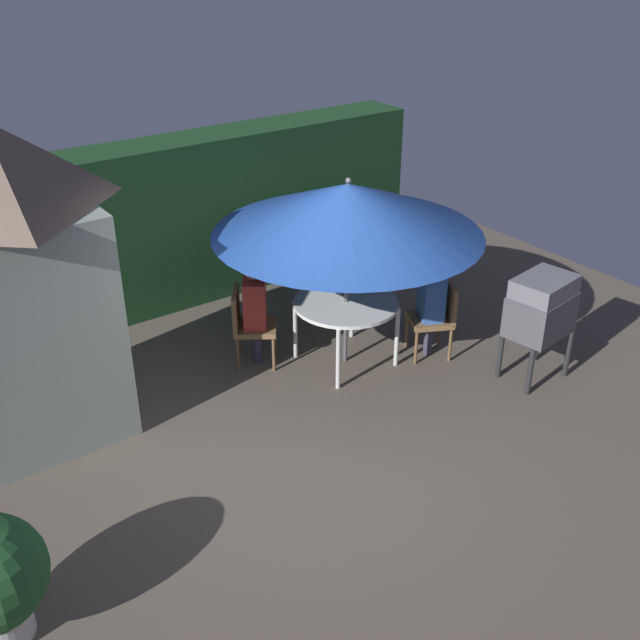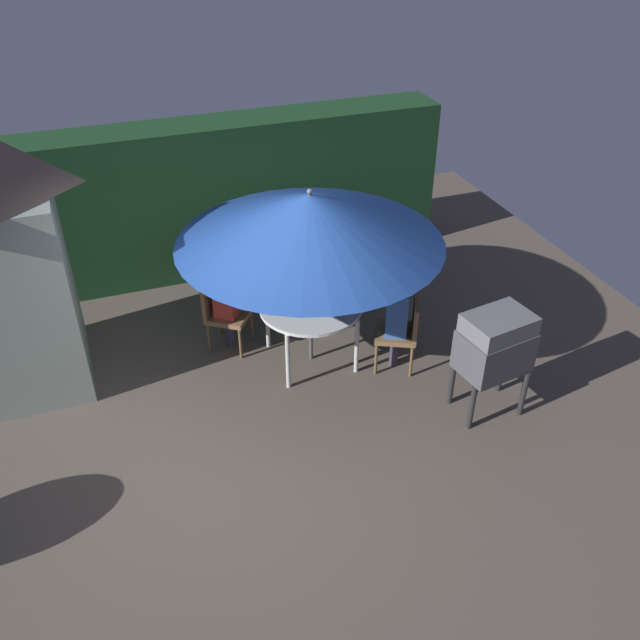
{
  "view_description": "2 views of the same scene",
  "coord_description": "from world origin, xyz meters",
  "px_view_note": "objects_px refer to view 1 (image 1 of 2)",
  "views": [
    {
      "loc": [
        -3.54,
        -4.96,
        4.48
      ],
      "look_at": [
        0.3,
        0.39,
        0.98
      ],
      "focal_mm": 42.35,
      "sensor_mm": 36.0,
      "label": 1
    },
    {
      "loc": [
        -1.03,
        -5.12,
        4.92
      ],
      "look_at": [
        0.88,
        0.2,
        1.04
      ],
      "focal_mm": 37.82,
      "sensor_mm": 36.0,
      "label": 2
    }
  ],
  "objects_px": {
    "chair_near_shed": "(248,322)",
    "person_in_red": "(255,300)",
    "patio_table": "(346,307)",
    "garden_shed": "(16,286)",
    "person_in_blue": "(432,293)",
    "bbq_grill": "(541,308)",
    "patio_umbrella": "(348,209)",
    "chair_far_side": "(437,313)"
  },
  "relations": [
    {
      "from": "chair_near_shed",
      "to": "person_in_red",
      "type": "bearing_deg",
      "value": -34.36
    },
    {
      "from": "patio_table",
      "to": "person_in_red",
      "type": "xyz_separation_m",
      "value": [
        -0.83,
        0.57,
        0.09
      ]
    },
    {
      "from": "garden_shed",
      "to": "patio_table",
      "type": "height_order",
      "value": "garden_shed"
    },
    {
      "from": "patio_table",
      "to": "person_in_blue",
      "type": "distance_m",
      "value": 0.98
    },
    {
      "from": "chair_near_shed",
      "to": "person_in_blue",
      "type": "bearing_deg",
      "value": -30.59
    },
    {
      "from": "patio_table",
      "to": "bbq_grill",
      "type": "relative_size",
      "value": 0.97
    },
    {
      "from": "patio_table",
      "to": "bbq_grill",
      "type": "distance_m",
      "value": 2.09
    },
    {
      "from": "patio_umbrella",
      "to": "bbq_grill",
      "type": "distance_m",
      "value": 2.3
    },
    {
      "from": "bbq_grill",
      "to": "chair_near_shed",
      "type": "height_order",
      "value": "bbq_grill"
    },
    {
      "from": "chair_near_shed",
      "to": "person_in_red",
      "type": "xyz_separation_m",
      "value": [
        0.07,
        -0.05,
        0.26
      ]
    },
    {
      "from": "bbq_grill",
      "to": "person_in_red",
      "type": "height_order",
      "value": "person_in_red"
    },
    {
      "from": "bbq_grill",
      "to": "chair_far_side",
      "type": "xyz_separation_m",
      "value": [
        -0.53,
        1.0,
        -0.33
      ]
    },
    {
      "from": "garden_shed",
      "to": "chair_near_shed",
      "type": "relative_size",
      "value": 3.4
    },
    {
      "from": "person_in_blue",
      "to": "patio_umbrella",
      "type": "bearing_deg",
      "value": 153.64
    },
    {
      "from": "bbq_grill",
      "to": "person_in_red",
      "type": "relative_size",
      "value": 0.95
    },
    {
      "from": "bbq_grill",
      "to": "person_in_red",
      "type": "bearing_deg",
      "value": 138.6
    },
    {
      "from": "garden_shed",
      "to": "person_in_blue",
      "type": "relative_size",
      "value": 2.43
    },
    {
      "from": "garden_shed",
      "to": "bbq_grill",
      "type": "xyz_separation_m",
      "value": [
        4.69,
        -2.19,
        -0.71
      ]
    },
    {
      "from": "bbq_grill",
      "to": "chair_far_side",
      "type": "height_order",
      "value": "bbq_grill"
    },
    {
      "from": "patio_table",
      "to": "chair_far_side",
      "type": "relative_size",
      "value": 1.3
    },
    {
      "from": "patio_umbrella",
      "to": "chair_far_side",
      "type": "bearing_deg",
      "value": -26.36
    },
    {
      "from": "chair_near_shed",
      "to": "patio_table",
      "type": "bearing_deg",
      "value": -34.36
    },
    {
      "from": "person_in_red",
      "to": "patio_umbrella",
      "type": "bearing_deg",
      "value": -34.36
    },
    {
      "from": "garden_shed",
      "to": "person_in_blue",
      "type": "xyz_separation_m",
      "value": [
        4.09,
        -1.15,
        -0.78
      ]
    },
    {
      "from": "chair_near_shed",
      "to": "chair_far_side",
      "type": "distance_m",
      "value": 2.15
    },
    {
      "from": "patio_table",
      "to": "patio_umbrella",
      "type": "distance_m",
      "value": 1.14
    },
    {
      "from": "chair_near_shed",
      "to": "chair_far_side",
      "type": "height_order",
      "value": "same"
    },
    {
      "from": "garden_shed",
      "to": "patio_table",
      "type": "xyz_separation_m",
      "value": [
        3.22,
        -0.72,
        -0.87
      ]
    },
    {
      "from": "garden_shed",
      "to": "person_in_blue",
      "type": "bearing_deg",
      "value": -15.76
    },
    {
      "from": "patio_table",
      "to": "chair_near_shed",
      "type": "distance_m",
      "value": 1.11
    },
    {
      "from": "chair_far_side",
      "to": "person_in_red",
      "type": "height_order",
      "value": "person_in_red"
    },
    {
      "from": "patio_umbrella",
      "to": "person_in_blue",
      "type": "bearing_deg",
      "value": -26.36
    },
    {
      "from": "chair_near_shed",
      "to": "garden_shed",
      "type": "bearing_deg",
      "value": 177.42
    },
    {
      "from": "patio_table",
      "to": "person_in_blue",
      "type": "relative_size",
      "value": 0.93
    },
    {
      "from": "garden_shed",
      "to": "bbq_grill",
      "type": "bearing_deg",
      "value": -24.99
    },
    {
      "from": "garden_shed",
      "to": "person_in_red",
      "type": "xyz_separation_m",
      "value": [
        2.39,
        -0.15,
        -0.78
      ]
    },
    {
      "from": "patio_umbrella",
      "to": "chair_far_side",
      "type": "relative_size",
      "value": 3.2
    },
    {
      "from": "garden_shed",
      "to": "person_in_red",
      "type": "relative_size",
      "value": 2.43
    },
    {
      "from": "garden_shed",
      "to": "patio_table",
      "type": "relative_size",
      "value": 2.62
    },
    {
      "from": "garden_shed",
      "to": "chair_near_shed",
      "type": "height_order",
      "value": "garden_shed"
    },
    {
      "from": "chair_near_shed",
      "to": "chair_far_side",
      "type": "bearing_deg",
      "value": -30.42
    },
    {
      "from": "bbq_grill",
      "to": "chair_far_side",
      "type": "distance_m",
      "value": 1.17
    }
  ]
}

